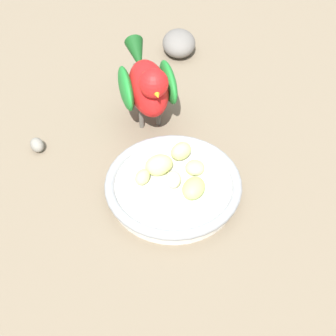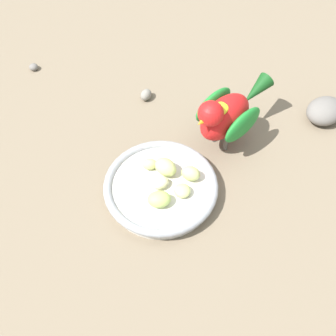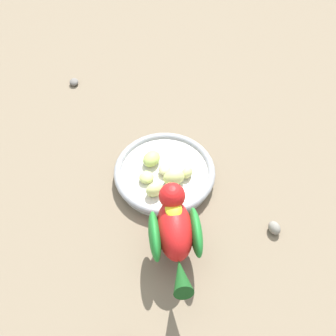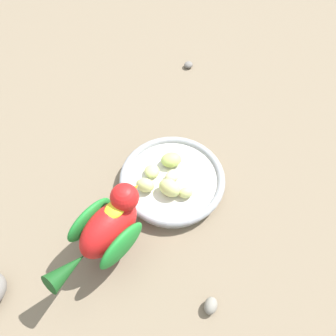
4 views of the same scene
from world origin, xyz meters
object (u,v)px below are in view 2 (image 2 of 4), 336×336
Objects in this scene: apple_piece_2 at (161,183)px; rock_large at (325,111)px; parrot at (226,114)px; apple_piece_0 at (166,167)px; pebble_1 at (34,67)px; pebble_2 at (146,95)px; apple_piece_1 at (182,192)px; apple_piece_5 at (159,199)px; feeding_bowl at (161,188)px; apple_piece_3 at (191,173)px; apple_piece_4 at (150,164)px.

rock_large is (-0.22, 0.26, -0.01)m from apple_piece_2.
apple_piece_0 is at bearing -5.95° from parrot.
pebble_1 is 0.68× the size of pebble_2.
apple_piece_1 reaches higher than pebble_1.
apple_piece_5 is 0.50× the size of rock_large.
apple_piece_3 reaches higher than feeding_bowl.
apple_piece_0 is at bearing -136.93° from apple_piece_1.
feeding_bowl is 0.04m from apple_piece_0.
apple_piece_2 is 0.40m from pebble_1.
pebble_2 is (-0.18, -0.05, -0.02)m from apple_piece_4.
apple_piece_3 is (-0.03, 0.04, 0.00)m from apple_piece_2.
apple_piece_2 is at bearing -59.78° from apple_piece_3.
pebble_2 is at bearing -152.83° from apple_piece_1.
feeding_bowl is 0.04m from apple_piece_4.
apple_piece_0 is 0.23× the size of parrot.
rock_large reaches higher than apple_piece_4.
apple_piece_1 is at bearing 27.17° from pebble_2.
apple_piece_5 is at bearing 7.01° from parrot.
pebble_1 is at bearing -72.06° from parrot.
apple_piece_3 is (-0.03, 0.01, 0.00)m from apple_piece_1.
apple_piece_1 is 0.85× the size of apple_piece_3.
apple_piece_2 is 0.04m from apple_piece_4.
apple_piece_4 is 0.15× the size of parrot.
feeding_bowl is 6.76× the size of apple_piece_2.
apple_piece_5 is (0.06, 0.00, -0.00)m from apple_piece_0.
parrot is at bearing -61.75° from rock_large.
pebble_1 is at bearing -123.70° from apple_piece_0.
parrot reaches higher than apple_piece_1.
apple_piece_3 is 0.19× the size of parrot.
apple_piece_0 is at bearing 175.89° from feeding_bowl.
rock_large is (-0.26, 0.26, -0.01)m from apple_piece_5.
apple_piece_3 reaches higher than pebble_1.
apple_piece_0 reaches higher than apple_piece_1.
feeding_bowl is 0.22m from pebble_2.
apple_piece_3 is 0.43× the size of rock_large.
apple_piece_5 is at bearing 8.05° from feeding_bowl.
apple_piece_5 is 2.12× the size of pebble_1.
apple_piece_3 is 0.22m from pebble_2.
apple_piece_1 is 0.37× the size of rock_large.
pebble_2 is at bearing -160.42° from apple_piece_2.
apple_piece_1 is at bearing -43.90° from rock_large.
apple_piece_2 is at bearing -61.48° from feeding_bowl.
apple_piece_0 reaches higher than pebble_1.
apple_piece_5 is at bearing -34.41° from apple_piece_3.
apple_piece_4 is 1.41× the size of pebble_1.
apple_piece_3 is at bearing 59.19° from pebble_1.
apple_piece_0 is 1.52× the size of pebble_2.
parrot is at bearing 160.72° from apple_piece_1.
apple_piece_1 is 0.04m from apple_piece_5.
pebble_2 is (-0.18, -0.08, -0.03)m from apple_piece_0.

